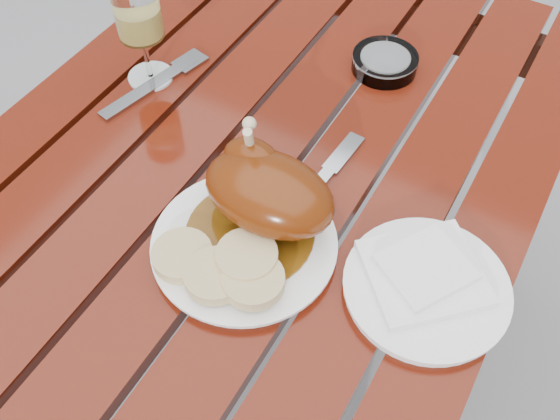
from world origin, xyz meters
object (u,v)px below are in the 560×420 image
(dinner_plate, at_px, (244,245))
(wine_glass, at_px, (142,33))
(table, at_px, (264,284))
(ashtray, at_px, (385,62))
(side_plate, at_px, (426,288))

(dinner_plate, bearing_deg, wine_glass, 145.98)
(table, height_order, ashtray, ashtray)
(wine_glass, bearing_deg, ashtray, 33.15)
(side_plate, bearing_deg, dinner_plate, -166.03)
(dinner_plate, height_order, ashtray, ashtray)
(wine_glass, height_order, side_plate, wine_glass)
(wine_glass, distance_m, ashtray, 0.40)
(dinner_plate, distance_m, ashtray, 0.43)
(ashtray, bearing_deg, side_plate, -58.95)
(table, xyz_separation_m, ashtray, (0.08, 0.28, 0.39))
(dinner_plate, height_order, side_plate, side_plate)
(dinner_plate, bearing_deg, side_plate, 13.97)
(wine_glass, bearing_deg, table, -14.03)
(wine_glass, bearing_deg, side_plate, -15.88)
(table, relative_size, wine_glass, 6.74)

